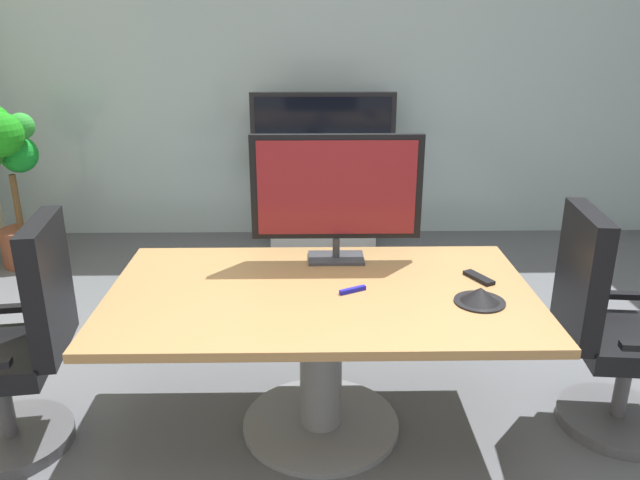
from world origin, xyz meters
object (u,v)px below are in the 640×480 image
object	(u,v)px
conference_table	(321,328)
conference_phone	(480,296)
wall_display_unit	(323,195)
remote_control	(479,278)
office_chair_right	(609,342)
potted_plant	(7,169)
tv_monitor	(337,191)
office_chair_left	(19,358)

from	to	relation	value
conference_table	conference_phone	size ratio (longest dim) A/B	8.69
wall_display_unit	remote_control	xyz separation A→B (m)	(0.68, -2.50, 0.30)
conference_table	office_chair_right	bearing A→B (deg)	-0.14
wall_display_unit	potted_plant	distance (m)	2.49
office_chair_right	conference_table	bearing A→B (deg)	95.49
conference_table	remote_control	size ratio (longest dim) A/B	11.25
conference_table	office_chair_right	xyz separation A→B (m)	(1.35, -0.00, -0.08)
tv_monitor	potted_plant	size ratio (longest dim) A/B	0.67
tv_monitor	office_chair_right	bearing A→B (deg)	-16.83
conference_table	conference_phone	world-z (taller)	conference_phone
remote_control	conference_table	bearing A→B (deg)	161.21
office_chair_left	tv_monitor	size ratio (longest dim) A/B	1.30
tv_monitor	wall_display_unit	distance (m)	2.32
office_chair_left	conference_phone	bearing A→B (deg)	81.14
tv_monitor	conference_phone	xyz separation A→B (m)	(0.60, -0.52, -0.33)
conference_table	tv_monitor	bearing A→B (deg)	77.68
potted_plant	conference_phone	xyz separation A→B (m)	(3.04, -2.26, -0.03)
office_chair_left	tv_monitor	xyz separation A→B (m)	(1.44, 0.48, 0.63)
conference_phone	potted_plant	bearing A→B (deg)	143.36
wall_display_unit	conference_phone	xyz separation A→B (m)	(0.62, -2.75, 0.32)
wall_display_unit	potted_plant	size ratio (longest dim) A/B	1.04
conference_phone	conference_table	bearing A→B (deg)	168.36
office_chair_left	remote_control	xyz separation A→B (m)	(2.10, 0.21, 0.28)
office_chair_right	potted_plant	size ratio (longest dim) A/B	0.87
office_chair_left	remote_control	bearing A→B (deg)	87.96
wall_display_unit	remote_control	world-z (taller)	wall_display_unit
conference_table	wall_display_unit	bearing A→B (deg)	88.60
office_chair_left	potted_plant	xyz separation A→B (m)	(-1.00, 2.22, 0.34)
office_chair_right	remote_control	bearing A→B (deg)	85.24
tv_monitor	remote_control	distance (m)	0.79
potted_plant	remote_control	xyz separation A→B (m)	(3.10, -2.01, -0.06)
tv_monitor	wall_display_unit	size ratio (longest dim) A/B	0.64
office_chair_right	remote_control	world-z (taller)	office_chair_right
conference_table	wall_display_unit	distance (m)	2.61
tv_monitor	potted_plant	bearing A→B (deg)	144.53
conference_phone	remote_control	size ratio (longest dim) A/B	1.29
conference_table	wall_display_unit	world-z (taller)	wall_display_unit
office_chair_right	wall_display_unit	xyz separation A→B (m)	(-1.29, 2.62, -0.01)
office_chair_right	conference_phone	bearing A→B (deg)	107.19
wall_display_unit	potted_plant	xyz separation A→B (m)	(-2.42, -0.50, 0.35)
wall_display_unit	conference_phone	bearing A→B (deg)	-77.33
wall_display_unit	remote_control	distance (m)	2.61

